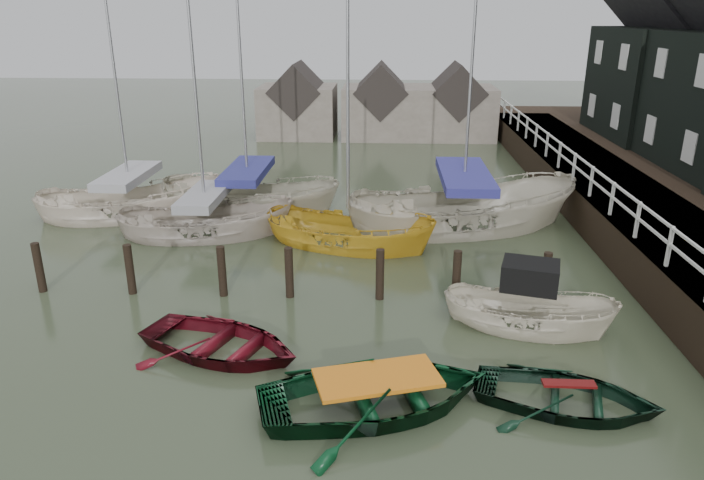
# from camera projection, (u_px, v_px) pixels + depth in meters

# --- Properties ---
(ground) EXTENTS (120.00, 120.00, 0.00)m
(ground) POSITION_uv_depth(u_px,v_px,m) (324.00, 355.00, 13.94)
(ground) COLOR #303A25
(ground) RESTS_ON ground
(pier) EXTENTS (3.04, 32.00, 2.70)m
(pier) POSITION_uv_depth(u_px,v_px,m) (611.00, 203.00, 22.61)
(pier) COLOR black
(pier) RESTS_ON ground
(mooring_pilings) EXTENTS (13.72, 0.22, 1.80)m
(mooring_pilings) POSITION_uv_depth(u_px,v_px,m) (293.00, 280.00, 16.63)
(mooring_pilings) COLOR black
(mooring_pilings) RESTS_ON ground
(far_sheds) EXTENTS (14.00, 4.08, 4.39)m
(far_sheds) POSITION_uv_depth(u_px,v_px,m) (378.00, 106.00, 37.64)
(far_sheds) COLOR #665B51
(far_sheds) RESTS_ON ground
(rowboat_red) EXTENTS (4.52, 3.90, 0.79)m
(rowboat_red) POSITION_uv_depth(u_px,v_px,m) (222.00, 353.00, 14.04)
(rowboat_red) COLOR #520B15
(rowboat_red) RESTS_ON ground
(rowboat_green) EXTENTS (5.24, 4.38, 0.93)m
(rowboat_green) POSITION_uv_depth(u_px,v_px,m) (377.00, 408.00, 12.08)
(rowboat_green) COLOR black
(rowboat_green) RESTS_ON ground
(rowboat_dkgreen) EXTENTS (4.01, 3.30, 0.72)m
(rowboat_dkgreen) POSITION_uv_depth(u_px,v_px,m) (566.00, 407.00, 12.12)
(rowboat_dkgreen) COLOR black
(rowboat_dkgreen) RESTS_ON ground
(motorboat) EXTENTS (4.31, 2.53, 2.43)m
(motorboat) POSITION_uv_depth(u_px,v_px,m) (527.00, 325.00, 15.07)
(motorboat) COLOR beige
(motorboat) RESTS_ON ground
(sailboat_a) EXTENTS (6.20, 3.19, 11.26)m
(sailboat_a) POSITION_uv_depth(u_px,v_px,m) (207.00, 233.00, 21.40)
(sailboat_a) COLOR #C0B2A3
(sailboat_a) RESTS_ON ground
(sailboat_b) EXTENTS (7.46, 3.93, 10.81)m
(sailboat_b) POSITION_uv_depth(u_px,v_px,m) (249.00, 211.00, 23.79)
(sailboat_b) COLOR #BAB49F
(sailboat_b) RESTS_ON ground
(sailboat_c) EXTENTS (6.24, 3.91, 9.73)m
(sailboat_c) POSITION_uv_depth(u_px,v_px,m) (348.00, 245.00, 20.51)
(sailboat_c) COLOR gold
(sailboat_c) RESTS_ON ground
(sailboat_d) EXTENTS (8.80, 4.98, 13.24)m
(sailboat_d) POSITION_uv_depth(u_px,v_px,m) (462.00, 226.00, 22.15)
(sailboat_d) COLOR beige
(sailboat_d) RESTS_ON ground
(sailboat_e) EXTENTS (7.11, 4.38, 9.32)m
(sailboat_e) POSITION_uv_depth(u_px,v_px,m) (132.00, 214.00, 23.44)
(sailboat_e) COLOR silver
(sailboat_e) RESTS_ON ground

